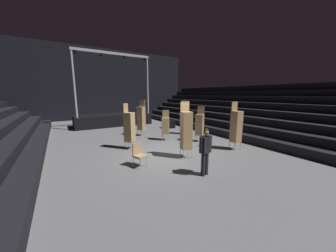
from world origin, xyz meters
The scene contains 14 objects.
ground_plane centered at (0.00, 0.00, -0.05)m, with size 22.00×30.00×0.10m, color slate.
arena_end_wall centered at (0.00, 15.00, 4.00)m, with size 22.00×0.30×8.00m, color black.
bleacher_bank_right centered at (8.00, 1.00, 1.80)m, with size 6.00×24.00×3.60m.
stage_riser centered at (0.00, 9.53, 0.64)m, with size 6.68×2.54×6.29m.
man_with_tie centered at (-0.01, -2.67, 0.96)m, with size 0.57×0.29×1.71m.
chair_stack_front_left centered at (0.54, 4.24, 1.24)m, with size 0.61×0.61×2.48m.
chair_stack_front_right centered at (2.92, 0.94, 1.07)m, with size 0.61×0.61×2.14m.
chair_stack_mid_left centered at (3.37, 3.07, 1.19)m, with size 0.61×0.61×2.39m.
chair_stack_mid_right centered at (3.45, -1.26, 1.24)m, with size 0.46×0.46×2.48m.
chair_stack_mid_centre centered at (-1.21, 1.71, 1.19)m, with size 0.62×0.62×2.39m.
chair_stack_rear_left centered at (0.51, -0.87, 1.28)m, with size 0.54×0.54×2.56m.
chair_stack_rear_right centered at (1.32, 2.28, 0.94)m, with size 0.61×0.61×1.88m.
equipment_road_case centered at (3.69, 5.58, 0.31)m, with size 0.90×0.60×0.62m, color black.
loose_chair_near_man centered at (-1.70, -0.70, 0.53)m, with size 0.56×0.56×0.95m.
Camera 1 is at (-4.23, -7.02, 2.86)m, focal length 18.87 mm.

